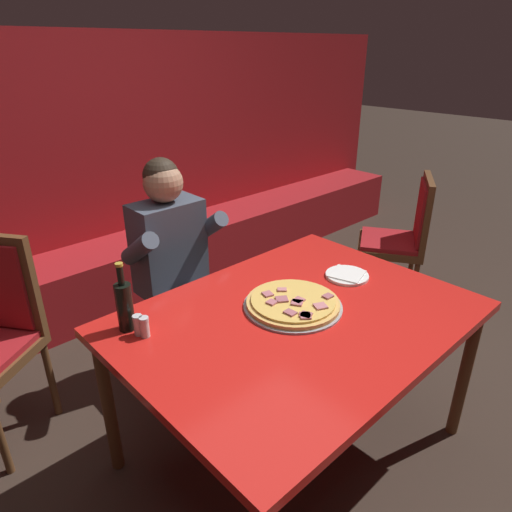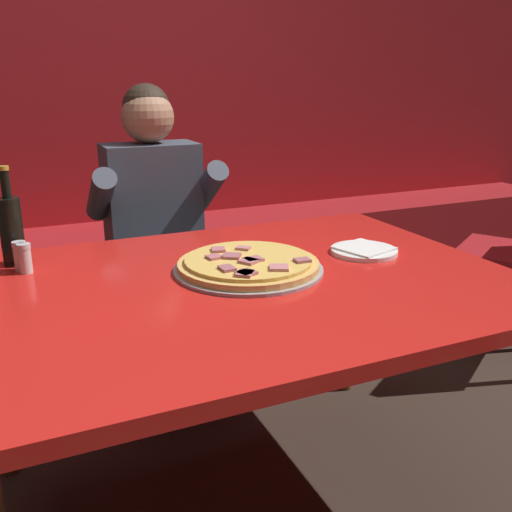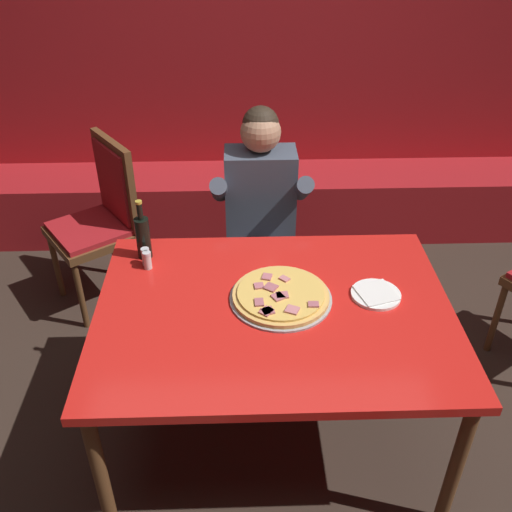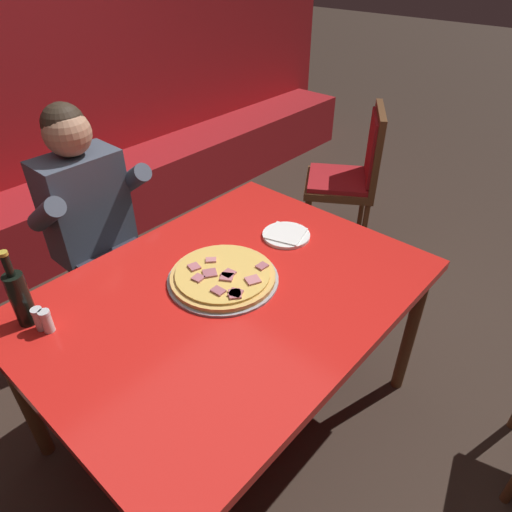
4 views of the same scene
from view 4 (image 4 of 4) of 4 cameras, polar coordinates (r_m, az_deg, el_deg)
The scene contains 10 objects.
ground_plane at distance 2.28m, azimuth -2.76°, elevation -19.17°, with size 24.00×24.00×0.00m, color #33261E.
booth_bench at distance 3.38m, azimuth -26.28°, elevation 2.62°, with size 6.46×0.48×0.46m, color #A3191E.
main_dining_table at distance 1.76m, azimuth -3.40°, elevation -5.95°, with size 1.47×1.10×0.76m.
pizza at distance 1.76m, azimuth -4.14°, elevation -2.55°, with size 0.43×0.43×0.05m.
plate_white_paper at distance 2.01m, azimuth 3.80°, elevation 2.65°, with size 0.21×0.21×0.02m.
beer_bottle at distance 1.71m, azimuth -27.42°, elevation -4.56°, with size 0.07×0.07×0.29m.
shaker_parmesan at distance 1.68m, azimuth -24.66°, elevation -7.51°, with size 0.04×0.04×0.09m.
shaker_oregano at distance 1.70m, azimuth -25.43°, elevation -7.21°, with size 0.04×0.04×0.09m.
diner_seated_blue_shirt at distance 2.33m, azimuth -19.12°, elevation 3.63°, with size 0.53×0.53×1.27m.
dining_chair_side_aisle at distance 3.10m, azimuth 12.01°, elevation 10.25°, with size 0.61×0.61×0.99m.
Camera 4 is at (-0.92, -0.95, 1.86)m, focal length 32.00 mm.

